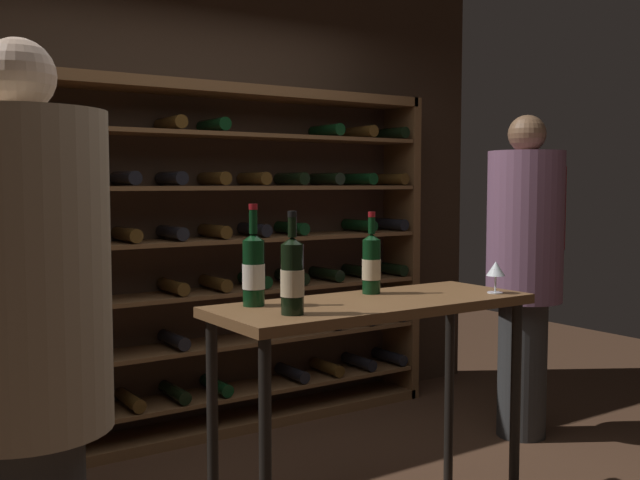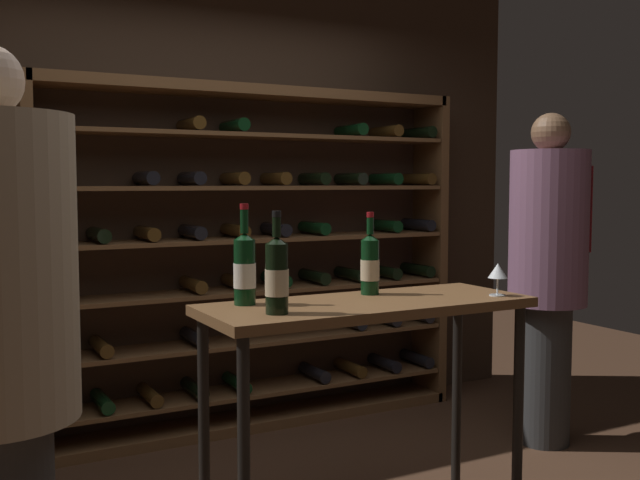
{
  "view_description": "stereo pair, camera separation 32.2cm",
  "coord_description": "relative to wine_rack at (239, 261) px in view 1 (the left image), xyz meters",
  "views": [
    {
      "loc": [
        -1.75,
        -2.51,
        1.46
      ],
      "look_at": [
        0.04,
        0.15,
        1.22
      ],
      "focal_mm": 41.87,
      "sensor_mm": 36.0,
      "label": 1
    },
    {
      "loc": [
        -1.48,
        -2.68,
        1.46
      ],
      "look_at": [
        0.04,
        0.15,
        1.22
      ],
      "focal_mm": 41.87,
      "sensor_mm": 36.0,
      "label": 2
    }
  ],
  "objects": [
    {
      "name": "back_wall",
      "position": [
        -0.31,
        0.21,
        0.45
      ],
      "size": [
        4.56,
        0.1,
        2.89
      ],
      "primitive_type": "cube",
      "color": "#3D2B1E",
      "rests_on": "ground"
    },
    {
      "name": "wine_rack",
      "position": [
        0.0,
        0.0,
        0.0
      ],
      "size": [
        2.62,
        0.32,
        2.03
      ],
      "color": "brown",
      "rests_on": "ground"
    },
    {
      "name": "tasting_table",
      "position": [
        -0.22,
        -1.58,
        -0.13
      ],
      "size": [
        1.34,
        0.51,
        0.99
      ],
      "color": "brown",
      "rests_on": "ground"
    },
    {
      "name": "person_guest_blue_shirt",
      "position": [
        -1.61,
        -1.83,
        0.02
      ],
      "size": [
        0.45,
        0.45,
        1.84
      ],
      "rotation": [
        0.0,
        0.0,
        -2.24
      ],
      "color": "#303030",
      "rests_on": "ground"
    },
    {
      "name": "person_bystander_red_print",
      "position": [
        1.27,
        -1.06,
        0.02
      ],
      "size": [
        0.43,
        0.43,
        1.85
      ],
      "rotation": [
        0.0,
        0.0,
        -1.16
      ],
      "color": "#2F2F2F",
      "rests_on": "ground"
    },
    {
      "name": "wine_bottle_amber_reserve",
      "position": [
        -0.12,
        -1.43,
        0.12
      ],
      "size": [
        0.08,
        0.08,
        0.35
      ],
      "color": "black",
      "rests_on": "tasting_table"
    },
    {
      "name": "wine_bottle_black_capsule",
      "position": [
        -0.69,
        -1.43,
        0.14
      ],
      "size": [
        0.09,
        0.09,
        0.39
      ],
      "color": "black",
      "rests_on": "tasting_table"
    },
    {
      "name": "wine_bottle_green_slim",
      "position": [
        -0.67,
        -1.67,
        0.13
      ],
      "size": [
        0.09,
        0.09,
        0.37
      ],
      "color": "black",
      "rests_on": "tasting_table"
    },
    {
      "name": "wine_glass_stemmed_left",
      "position": [
        0.32,
        -1.72,
        0.09
      ],
      "size": [
        0.08,
        0.08,
        0.14
      ],
      "color": "silver",
      "rests_on": "tasting_table"
    }
  ]
}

